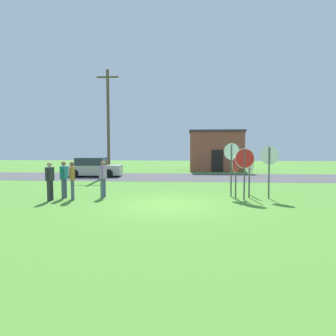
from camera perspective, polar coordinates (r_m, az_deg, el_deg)
ground_plane at (r=11.70m, az=0.13°, el=-7.31°), size 80.00×80.00×0.00m
street_asphalt at (r=22.67m, az=2.13°, el=-1.79°), size 60.00×6.40×0.01m
building_background at (r=29.91m, az=9.32°, el=3.42°), size 5.34×4.62×4.01m
utility_pole at (r=24.86m, az=-11.71°, el=9.11°), size 1.80×0.24×8.71m
parked_car_on_street at (r=23.88m, az=-14.47°, el=0.03°), size 4.42×2.26×1.51m
stop_sign_far_back at (r=13.13m, az=14.88°, el=0.72°), size 0.78×0.45×2.28m
stop_sign_rear_right at (r=13.90m, az=12.41°, el=1.58°), size 0.66×0.46×2.52m
stop_sign_leaning_left at (r=13.52m, az=13.24°, el=-0.26°), size 0.43×0.69×1.94m
stop_sign_leaning_right at (r=14.61m, az=15.80°, el=-0.17°), size 0.20×0.87×1.88m
stop_sign_low_front at (r=13.78m, az=15.80°, el=0.54°), size 0.07×0.71×2.21m
stop_sign_center_cluster at (r=13.75m, az=19.35°, el=1.10°), size 0.74×0.48×2.39m
person_near_signs at (r=13.99m, az=-19.84°, el=-1.75°), size 0.24×0.57×1.69m
person_in_blue at (r=13.80m, az=-12.70°, el=-1.69°), size 0.29×0.56×1.69m
person_holding_notes at (r=13.42m, az=-18.35°, el=-1.95°), size 0.35×0.53×1.69m
person_on_left at (r=13.53m, az=-22.28°, el=-2.00°), size 0.26×0.57×1.69m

